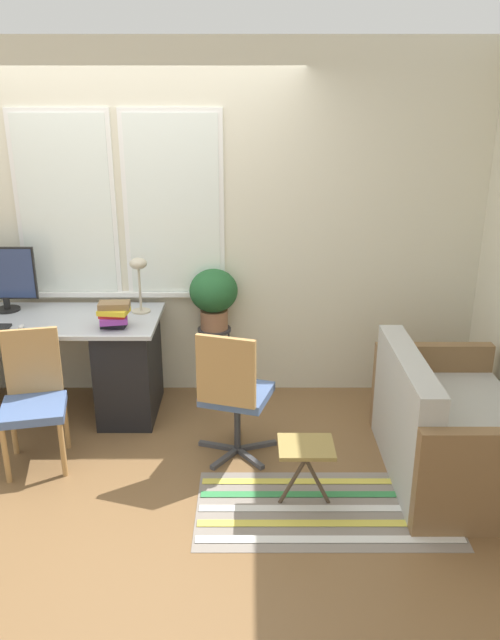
{
  "coord_description": "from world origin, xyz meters",
  "views": [
    {
      "loc": [
        0.85,
        -3.92,
        2.31
      ],
      "look_at": [
        0.86,
        0.18,
        0.82
      ],
      "focal_mm": 35.0,
      "sensor_mm": 36.0,
      "label": 1
    }
  ],
  "objects": [
    {
      "name": "ground_plane",
      "position": [
        0.0,
        0.0,
        0.0
      ],
      "size": [
        14.0,
        14.0,
        0.0
      ],
      "primitive_type": "plane",
      "color": "brown"
    },
    {
      "name": "wall_back_with_window",
      "position": [
        -0.01,
        0.81,
        1.35
      ],
      "size": [
        9.0,
        0.12,
        2.7
      ],
      "color": "beige",
      "rests_on": "ground_plane"
    },
    {
      "name": "desk",
      "position": [
        -0.77,
        0.37,
        0.41
      ],
      "size": [
        1.91,
        0.73,
        0.77
      ],
      "color": "#B2B7BC",
      "rests_on": "ground_plane"
    },
    {
      "name": "monitor",
      "position": [
        -0.99,
        0.54,
        1.03
      ],
      "size": [
        0.49,
        0.19,
        0.49
      ],
      "color": "black",
      "rests_on": "desk"
    },
    {
      "name": "mouse",
      "position": [
        -0.75,
        0.15,
        0.78
      ],
      "size": [
        0.04,
        0.06,
        0.03
      ],
      "color": "silver",
      "rests_on": "desk"
    },
    {
      "name": "desk_lamp",
      "position": [
        0.03,
        0.51,
        1.08
      ],
      "size": [
        0.14,
        0.14,
        0.42
      ],
      "color": "#BCB299",
      "rests_on": "desk"
    },
    {
      "name": "book_stack",
      "position": [
        -0.1,
        0.18,
        0.87
      ],
      "size": [
        0.23,
        0.19,
        0.18
      ],
      "color": "black",
      "rests_on": "desk"
    },
    {
      "name": "desk_chair_wooden",
      "position": [
        -0.56,
        -0.29,
        0.46
      ],
      "size": [
        0.47,
        0.48,
        0.88
      ],
      "rotation": [
        0.0,
        0.0,
        0.21
      ],
      "color": "#B2844C",
      "rests_on": "ground_plane"
    },
    {
      "name": "office_chair_swivel",
      "position": [
        0.74,
        -0.27,
        0.48
      ],
      "size": [
        0.55,
        0.56,
        0.92
      ],
      "rotation": [
        0.0,
        0.0,
        2.84
      ],
      "color": "#47474C",
      "rests_on": "ground_plane"
    },
    {
      "name": "couch_loveseat",
      "position": [
        2.12,
        -0.45,
        0.29
      ],
      "size": [
        0.83,
        1.29,
        0.81
      ],
      "rotation": [
        0.0,
        0.0,
        1.57
      ],
      "color": "beige",
      "rests_on": "ground_plane"
    },
    {
      "name": "plant_stand",
      "position": [
        0.57,
        0.67,
        0.51
      ],
      "size": [
        0.26,
        0.26,
        0.57
      ],
      "color": "#333338",
      "rests_on": "ground_plane"
    },
    {
      "name": "potted_plant",
      "position": [
        0.57,
        0.67,
        0.85
      ],
      "size": [
        0.37,
        0.37,
        0.48
      ],
      "color": "#9E6B4C",
      "rests_on": "plant_stand"
    },
    {
      "name": "floor_rug_striped",
      "position": [
        1.29,
        -0.84,
        0.0
      ],
      "size": [
        1.52,
        0.75,
        0.01
      ],
      "color": "gray",
      "rests_on": "ground_plane"
    },
    {
      "name": "folding_stool",
      "position": [
        1.18,
        -0.78,
        0.35
      ],
      "size": [
        0.32,
        0.28,
        0.4
      ],
      "color": "olive",
      "rests_on": "ground_plane"
    }
  ]
}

